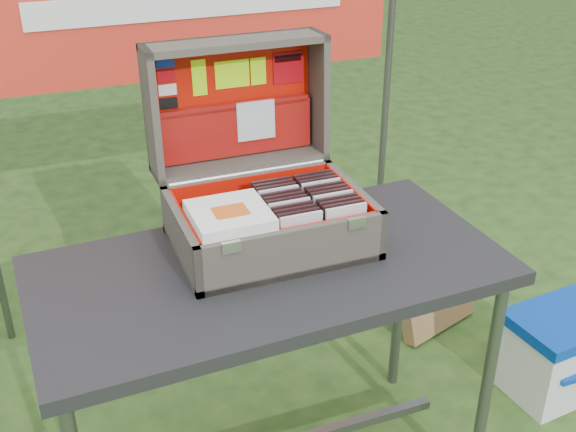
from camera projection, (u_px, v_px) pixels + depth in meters
name	position (u px, v px, depth m)	size (l,w,h in m)	color
table	(271.00, 379.00, 2.17)	(1.30, 0.65, 0.81)	black
table_top	(270.00, 270.00, 1.99)	(1.30, 0.65, 0.04)	black
table_leg_fr	(486.00, 391.00, 2.15)	(0.04, 0.04, 0.77)	#59595B
table_leg_bl	(62.00, 376.00, 2.21)	(0.04, 0.04, 0.77)	#59595B
table_leg_br	(400.00, 297.00, 2.59)	(0.04, 0.04, 0.77)	#59595B
suitcase	(262.00, 153.00, 2.00)	(0.54, 0.55, 0.53)	#524D40
suitcase_base_bottom	(271.00, 241.00, 2.07)	(0.54, 0.39, 0.02)	#524D40
suitcase_base_wall_front	(294.00, 253.00, 1.89)	(0.54, 0.02, 0.14)	#524D40
suitcase_base_wall_back	(250.00, 196.00, 2.19)	(0.54, 0.02, 0.14)	#524D40
suitcase_base_wall_left	(181.00, 239.00, 1.96)	(0.02, 0.39, 0.14)	#524D40
suitcase_base_wall_right	(353.00, 207.00, 2.12)	(0.02, 0.39, 0.14)	#524D40
suitcase_liner_floor	(271.00, 237.00, 2.06)	(0.50, 0.34, 0.01)	red
suitcase_latch_left	(231.00, 247.00, 1.80)	(0.05, 0.01, 0.03)	silver
suitcase_latch_right	(357.00, 223.00, 1.91)	(0.05, 0.01, 0.03)	silver
suitcase_hinge	(248.00, 173.00, 2.17)	(0.02, 0.02, 0.49)	silver
suitcase_lid_back	(232.00, 99.00, 2.20)	(0.54, 0.39, 0.02)	#524D40
suitcase_lid_rim_far	(235.00, 43.00, 2.07)	(0.54, 0.02, 0.14)	#524D40
suitcase_lid_rim_near	(241.00, 162.00, 2.22)	(0.54, 0.02, 0.14)	#524D40
suitcase_lid_rim_left	(151.00, 115.00, 2.06)	(0.02, 0.39, 0.14)	#524D40
suitcase_lid_rim_right	(318.00, 94.00, 2.23)	(0.02, 0.39, 0.14)	#524D40
suitcase_lid_liner	(233.00, 100.00, 2.19)	(0.49, 0.34, 0.01)	red
suitcase_liner_wall_front	(292.00, 248.00, 1.90)	(0.50, 0.01, 0.12)	red
suitcase_liner_wall_back	(251.00, 195.00, 2.18)	(0.50, 0.01, 0.12)	red
suitcase_liner_wall_left	(185.00, 235.00, 1.96)	(0.01, 0.34, 0.12)	red
suitcase_liner_wall_right	(349.00, 205.00, 2.12)	(0.01, 0.34, 0.12)	red
suitcase_lid_pocket	(236.00, 130.00, 2.21)	(0.48, 0.15, 0.03)	maroon
suitcase_pocket_edge	(236.00, 106.00, 2.17)	(0.47, 0.02, 0.02)	maroon
suitcase_pocket_cd	(256.00, 120.00, 2.20)	(0.12, 0.12, 0.01)	silver
lid_sticker_cc_a	(165.00, 62.00, 2.06)	(0.05, 0.03, 0.00)	#1933B2
lid_sticker_cc_b	(166.00, 76.00, 2.08)	(0.05, 0.03, 0.00)	#A9060F
lid_sticker_cc_c	(168.00, 90.00, 2.09)	(0.05, 0.03, 0.00)	white
lid_sticker_cc_d	(169.00, 103.00, 2.11)	(0.05, 0.03, 0.00)	black
lid_card_neon_tall	(199.00, 78.00, 2.11)	(0.04, 0.11, 0.00)	#AEF70B
lid_card_neon_main	(232.00, 74.00, 2.15)	(0.11, 0.08, 0.00)	#AEF70B
lid_card_neon_small	(258.00, 71.00, 2.17)	(0.05, 0.08, 0.00)	#AEF70B
lid_sticker_band	(288.00, 68.00, 2.20)	(0.10, 0.10, 0.00)	#A9060F
lid_sticker_band_bar	(288.00, 58.00, 2.19)	(0.09, 0.02, 0.00)	black
cd_left_0	(301.00, 237.00, 1.92)	(0.12, 0.01, 0.14)	silver
cd_left_1	(298.00, 234.00, 1.94)	(0.12, 0.01, 0.14)	black
cd_left_2	(295.00, 230.00, 1.96)	(0.12, 0.01, 0.14)	black
cd_left_3	(292.00, 226.00, 1.97)	(0.12, 0.01, 0.14)	black
cd_left_4	(290.00, 223.00, 1.99)	(0.12, 0.01, 0.14)	silver
cd_left_5	(287.00, 220.00, 2.01)	(0.12, 0.01, 0.14)	black
cd_left_6	(284.00, 216.00, 2.03)	(0.12, 0.01, 0.14)	black
cd_left_7	(281.00, 213.00, 2.04)	(0.12, 0.01, 0.14)	black
cd_left_8	(279.00, 210.00, 2.06)	(0.12, 0.01, 0.14)	silver
cd_left_9	(276.00, 207.00, 2.08)	(0.12, 0.01, 0.14)	black
cd_left_10	(274.00, 203.00, 2.10)	(0.12, 0.01, 0.14)	black
cd_left_11	(271.00, 200.00, 2.11)	(0.12, 0.01, 0.14)	black
cd_right_0	(345.00, 229.00, 1.96)	(0.12, 0.01, 0.14)	silver
cd_right_1	(342.00, 225.00, 1.98)	(0.12, 0.01, 0.14)	black
cd_right_2	(339.00, 222.00, 2.00)	(0.12, 0.01, 0.14)	black
cd_right_3	(336.00, 218.00, 2.02)	(0.12, 0.01, 0.14)	black
cd_right_4	(332.00, 215.00, 2.03)	(0.12, 0.01, 0.14)	silver
cd_right_5	(329.00, 212.00, 2.05)	(0.12, 0.01, 0.14)	black
cd_right_6	(326.00, 209.00, 2.07)	(0.12, 0.01, 0.14)	black
cd_right_7	(323.00, 205.00, 2.08)	(0.12, 0.01, 0.14)	black
cd_right_8	(320.00, 202.00, 2.10)	(0.12, 0.01, 0.14)	silver
cd_right_9	(318.00, 199.00, 2.12)	(0.12, 0.01, 0.14)	black
cd_right_10	(315.00, 196.00, 2.14)	(0.12, 0.01, 0.14)	black
cd_right_11	(312.00, 193.00, 2.15)	(0.12, 0.01, 0.14)	black
songbook_0	(230.00, 219.00, 1.90)	(0.20, 0.20, 0.01)	white
songbook_1	(230.00, 217.00, 1.90)	(0.20, 0.20, 0.01)	white
songbook_2	(230.00, 216.00, 1.90)	(0.20, 0.20, 0.01)	white
songbook_3	(230.00, 214.00, 1.90)	(0.20, 0.20, 0.01)	white
songbook_4	(229.00, 212.00, 1.89)	(0.20, 0.20, 0.01)	white
songbook_5	(229.00, 211.00, 1.89)	(0.20, 0.20, 0.01)	white
songbook_graphic	(230.00, 211.00, 1.88)	(0.09, 0.07, 0.00)	#D85919
cooler	(558.00, 353.00, 2.66)	(0.37, 0.28, 0.33)	white
cooler_body	(557.00, 358.00, 2.67)	(0.35, 0.27, 0.28)	white
cooler_lid	(565.00, 322.00, 2.59)	(0.37, 0.28, 0.04)	#0538A6
cardboard_box	(434.00, 284.00, 3.00)	(0.38, 0.06, 0.40)	#A06E40
banner_post_right	(386.00, 94.00, 3.15)	(0.03, 0.03, 1.70)	#59595B
banner	(191.00, 4.00, 2.66)	(1.60, 0.01, 0.55)	red
banner_text	(192.00, 5.00, 2.65)	(1.20, 0.00, 0.10)	white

